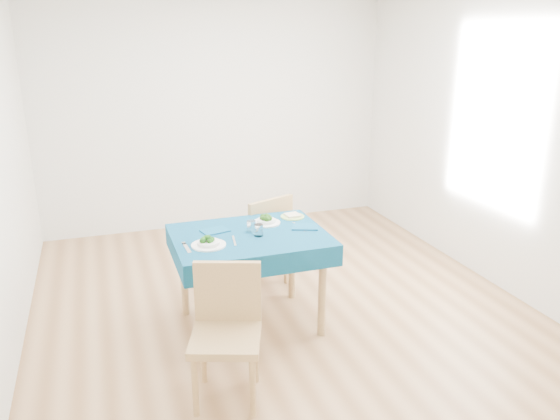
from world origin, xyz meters
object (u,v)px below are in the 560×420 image
object	(u,v)px
chair_far	(256,222)
chair_near	(225,324)
bowl_far	(266,219)
side_plate	(292,217)
bowl_near	(208,241)
table	(250,280)

from	to	relation	value
chair_far	chair_near	bearing A→B (deg)	45.18
chair_near	chair_far	size ratio (longest dim) A/B	0.90
chair_near	bowl_far	xyz separation A→B (m)	(0.59, 1.03, 0.27)
bowl_far	chair_near	bearing A→B (deg)	-119.68
chair_far	side_plate	world-z (taller)	chair_far
chair_far	bowl_near	world-z (taller)	chair_far
table	bowl_far	xyz separation A→B (m)	(0.19, 0.19, 0.41)
bowl_near	table	bearing A→B (deg)	21.30
chair_far	bowl_far	bearing A→B (deg)	60.60
table	chair_far	distance (m)	0.80
bowl_near	bowl_far	distance (m)	0.62
chair_near	bowl_near	bearing A→B (deg)	104.86
chair_near	chair_far	distance (m)	1.69
table	chair_far	world-z (taller)	chair_far
table	chair_near	distance (m)	0.94
table	chair_near	size ratio (longest dim) A/B	1.08
side_plate	chair_far	bearing A→B (deg)	112.01
chair_far	bowl_far	distance (m)	0.58
chair_far	side_plate	size ratio (longest dim) A/B	6.02
table	chair_near	xyz separation A→B (m)	(-0.40, -0.84, 0.15)
chair_near	bowl_near	world-z (taller)	chair_near
bowl_far	chair_far	bearing A→B (deg)	82.68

